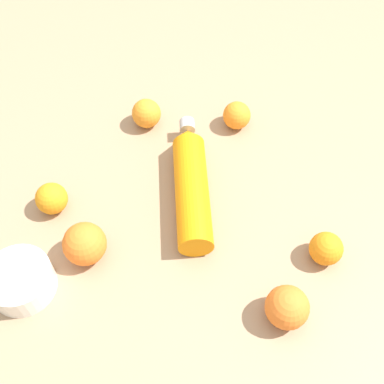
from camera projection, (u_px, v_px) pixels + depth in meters
The scene contains 9 objects.
ground_plane at pixel (216, 193), 0.99m from camera, with size 2.40×2.40×0.00m, color #9E7F60.
water_bottle at pixel (191, 183), 0.96m from camera, with size 0.28×0.23×0.07m.
orange_0 at pixel (326, 249), 0.88m from camera, with size 0.06×0.06×0.06m, color orange.
orange_1 at pixel (85, 244), 0.88m from camera, with size 0.08×0.08×0.08m, color orange.
orange_2 at pixel (52, 198), 0.94m from camera, with size 0.06×0.06×0.06m, color orange.
orange_3 at pixel (146, 113), 1.07m from camera, with size 0.06×0.06×0.06m, color orange.
orange_4 at pixel (237, 115), 1.07m from camera, with size 0.06×0.06×0.06m, color orange.
orange_5 at pixel (287, 307), 0.81m from camera, with size 0.08×0.08×0.08m, color orange.
ceramic_bowl at pixel (21, 281), 0.85m from camera, with size 0.12×0.12×0.05m, color white.
Camera 1 is at (-0.50, -0.27, 0.81)m, focal length 45.38 mm.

